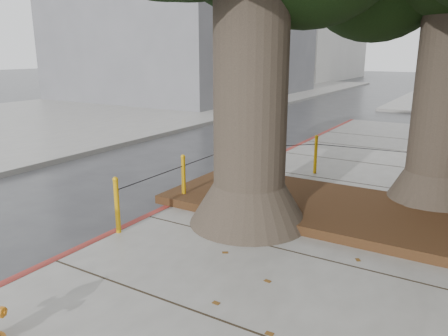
% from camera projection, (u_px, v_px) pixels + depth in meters
% --- Properties ---
extents(ground, '(140.00, 140.00, 0.00)m').
position_uv_depth(ground, '(164.00, 311.00, 5.22)').
color(ground, '#28282B').
rests_on(ground, ground).
extents(sidewalk_opposite, '(14.00, 60.00, 0.15)m').
position_uv_depth(sidewalk_opposite, '(64.00, 116.00, 20.46)').
color(sidewalk_opposite, slate).
rests_on(sidewalk_opposite, ground).
extents(curb_red, '(0.14, 26.00, 0.16)m').
position_uv_depth(curb_red, '(164.00, 211.00, 8.27)').
color(curb_red, maroon).
rests_on(curb_red, ground).
extents(planter_bed, '(6.40, 2.60, 0.16)m').
position_uv_depth(planter_bed, '(338.00, 209.00, 7.94)').
color(planter_bed, black).
rests_on(planter_bed, sidewalk_main).
extents(building_far_grey, '(12.00, 16.00, 12.00)m').
position_uv_depth(building_far_grey, '(192.00, 6.00, 29.36)').
color(building_far_grey, slate).
rests_on(building_far_grey, ground).
extents(building_far_white, '(12.00, 18.00, 15.00)m').
position_uv_depth(building_far_white, '(295.00, 10.00, 49.00)').
color(building_far_white, silver).
rests_on(building_far_white, ground).
extents(bollard_ring, '(3.79, 5.39, 0.95)m').
position_uv_depth(bollard_ring, '(263.00, 168.00, 9.10)').
color(bollard_ring, '#D3970B').
rests_on(bollard_ring, sidewalk_main).
extents(car_dark, '(2.19, 4.66, 1.31)m').
position_uv_depth(car_dark, '(202.00, 92.00, 26.36)').
color(car_dark, black).
rests_on(car_dark, ground).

